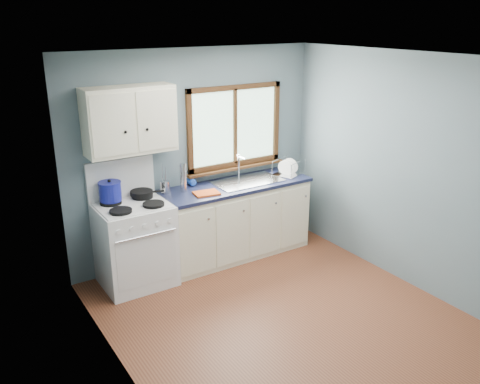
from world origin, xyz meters
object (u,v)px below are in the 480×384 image
gas_range (135,242)px  stockpot (110,191)px  thermos (183,178)px  dish_rack (288,170)px  sink (247,186)px  base_cabinets (235,223)px  utensil_crock (165,187)px  skillet (142,193)px

gas_range → stockpot: gas_range is taller
thermos → dish_rack: 1.43m
gas_range → thermos: gas_range is taller
sink → base_cabinets: bearing=179.9°
gas_range → utensil_crock: 0.71m
utensil_crock → thermos: utensil_crock is taller
gas_range → sink: bearing=0.7°
base_cabinets → sink: bearing=-0.1°
gas_range → dish_rack: bearing=-0.4°
base_cabinets → skillet: 1.27m
skillet → utensil_crock: size_ratio=1.11×
base_cabinets → thermos: 0.94m
gas_range → dish_rack: size_ratio=2.92×
utensil_crock → thermos: (0.19, -0.07, 0.09)m
base_cabinets → skillet: (-1.13, 0.12, 0.58)m
gas_range → skillet: gas_range is taller
utensil_crock → sink: bearing=-8.7°
gas_range → utensil_crock: size_ratio=3.82×
skillet → dish_rack: 1.92m
thermos → stockpot: bearing=176.2°
sink → utensil_crock: size_ratio=2.36×
utensil_crock → thermos: bearing=-20.6°
base_cabinets → stockpot: (-1.48, 0.14, 0.66)m
base_cabinets → dish_rack: bearing=-2.5°
gas_range → dish_rack: (2.09, -0.02, 0.48)m
sink → skillet: 1.32m
base_cabinets → dish_rack: dish_rack is taller
gas_range → thermos: bearing=8.7°
dish_rack → utensil_crock: bearing=150.8°
skillet → dish_rack: size_ratio=0.85×
gas_range → sink: size_ratio=1.62×
utensil_crock → thermos: size_ratio=1.07×
sink → thermos: bearing=174.2°
gas_range → stockpot: 0.62m
gas_range → skillet: 0.54m
gas_range → sink: (1.49, 0.02, 0.37)m
skillet → thermos: 0.50m
gas_range → thermos: size_ratio=4.09×
utensil_crock → base_cabinets: bearing=-10.6°
stockpot → dish_rack: 2.27m
sink → stockpot: 1.68m
base_cabinets → dish_rack: 0.96m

